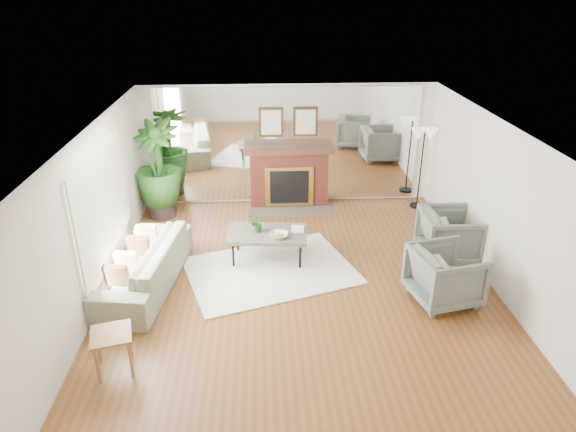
{
  "coord_description": "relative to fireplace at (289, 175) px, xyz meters",
  "views": [
    {
      "loc": [
        -0.57,
        -6.78,
        4.38
      ],
      "look_at": [
        -0.16,
        0.6,
        0.96
      ],
      "focal_mm": 32.0,
      "sensor_mm": 36.0,
      "label": 1
    }
  ],
  "objects": [
    {
      "name": "ground",
      "position": [
        0.0,
        -3.26,
        -0.66
      ],
      "size": [
        7.0,
        7.0,
        0.0
      ],
      "primitive_type": "plane",
      "color": "brown",
      "rests_on": "ground"
    },
    {
      "name": "wall_left",
      "position": [
        -2.99,
        -3.26,
        0.59
      ],
      "size": [
        0.02,
        7.0,
        2.5
      ],
      "primitive_type": "cube",
      "color": "white",
      "rests_on": "ground"
    },
    {
      "name": "wall_right",
      "position": [
        2.99,
        -3.26,
        0.59
      ],
      "size": [
        0.02,
        7.0,
        2.5
      ],
      "primitive_type": "cube",
      "color": "white",
      "rests_on": "ground"
    },
    {
      "name": "wall_back",
      "position": [
        0.0,
        0.23,
        0.59
      ],
      "size": [
        6.0,
        0.02,
        2.5
      ],
      "primitive_type": "cube",
      "color": "white",
      "rests_on": "ground"
    },
    {
      "name": "mirror_panel",
      "position": [
        0.0,
        0.21,
        0.59
      ],
      "size": [
        5.4,
        0.04,
        2.4
      ],
      "primitive_type": "cube",
      "color": "silver",
      "rests_on": "wall_back"
    },
    {
      "name": "window_panel",
      "position": [
        -2.96,
        -2.86,
        0.69
      ],
      "size": [
        0.04,
        2.4,
        1.5
      ],
      "primitive_type": "cube",
      "color": "#B2E09E",
      "rests_on": "wall_left"
    },
    {
      "name": "fireplace",
      "position": [
        0.0,
        0.0,
        0.0
      ],
      "size": [
        1.85,
        0.83,
        2.05
      ],
      "color": "maroon",
      "rests_on": "ground"
    },
    {
      "name": "area_rug",
      "position": [
        -0.46,
        -2.74,
        -0.65
      ],
      "size": [
        3.08,
        2.6,
        0.03
      ],
      "primitive_type": "cube",
      "rotation": [
        0.0,
        0.0,
        0.32
      ],
      "color": "white",
      "rests_on": "ground"
    },
    {
      "name": "coffee_table",
      "position": [
        -0.49,
        -2.36,
        -0.17
      ],
      "size": [
        1.4,
        0.9,
        0.53
      ],
      "rotation": [
        0.0,
        0.0,
        -0.1
      ],
      "color": "#60554B",
      "rests_on": "ground"
    },
    {
      "name": "sofa",
      "position": [
        -2.45,
        -3.04,
        -0.31
      ],
      "size": [
        1.28,
        2.53,
        0.71
      ],
      "primitive_type": "imported",
      "rotation": [
        0.0,
        0.0,
        -1.71
      ],
      "color": "gray",
      "rests_on": "ground"
    },
    {
      "name": "armchair_back",
      "position": [
        2.6,
        -2.46,
        -0.22
      ],
      "size": [
        0.99,
        0.97,
        0.88
      ],
      "primitive_type": "imported",
      "rotation": [
        0.0,
        0.0,
        1.54
      ],
      "color": "slate",
      "rests_on": "ground"
    },
    {
      "name": "armchair_front",
      "position": [
        2.1,
        -3.71,
        -0.23
      ],
      "size": [
        1.1,
        1.08,
        0.85
      ],
      "primitive_type": "imported",
      "rotation": [
        0.0,
        0.0,
        1.78
      ],
      "color": "slate",
      "rests_on": "ground"
    },
    {
      "name": "side_table",
      "position": [
        -2.42,
        -4.97,
        -0.21
      ],
      "size": [
        0.58,
        0.58,
        0.54
      ],
      "rotation": [
        0.0,
        0.0,
        0.25
      ],
      "color": "olive",
      "rests_on": "ground"
    },
    {
      "name": "potted_ficus",
      "position": [
        -2.6,
        -0.41,
        0.39
      ],
      "size": [
        1.22,
        1.22,
        1.97
      ],
      "color": "black",
      "rests_on": "ground"
    },
    {
      "name": "floor_lamp",
      "position": [
        2.7,
        -0.25,
        0.78
      ],
      "size": [
        0.55,
        0.31,
        1.69
      ],
      "color": "black",
      "rests_on": "ground"
    },
    {
      "name": "tabletop_plant",
      "position": [
        -0.66,
        -2.31,
        0.03
      ],
      "size": [
        0.36,
        0.34,
        0.32
      ],
      "primitive_type": "imported",
      "rotation": [
        0.0,
        0.0,
        0.35
      ],
      "color": "#2F6C27",
      "rests_on": "coffee_table"
    },
    {
      "name": "fruit_bowl",
      "position": [
        -0.31,
        -2.55,
        -0.09
      ],
      "size": [
        0.32,
        0.32,
        0.07
      ],
      "primitive_type": "imported",
      "rotation": [
        0.0,
        0.0,
        -0.13
      ],
      "color": "olive",
      "rests_on": "coffee_table"
    },
    {
      "name": "book",
      "position": [
        -0.09,
        -2.29,
        -0.12
      ],
      "size": [
        0.24,
        0.31,
        0.02
      ],
      "primitive_type": "imported",
      "rotation": [
        0.0,
        0.0,
        -0.08
      ],
      "color": "olive",
      "rests_on": "coffee_table"
    }
  ]
}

